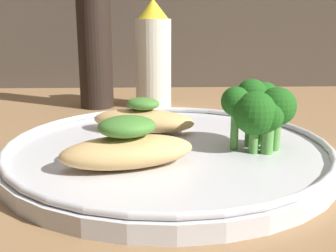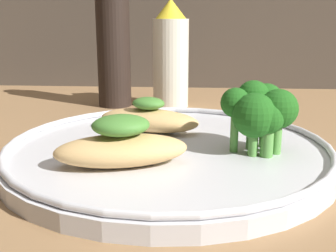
# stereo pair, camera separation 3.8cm
# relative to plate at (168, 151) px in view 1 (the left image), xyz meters

# --- Properties ---
(ground_plane) EXTENTS (1.80, 1.80, 0.01)m
(ground_plane) POSITION_rel_plate_xyz_m (0.00, 0.00, -0.01)
(ground_plane) COLOR #936D47
(plate) EXTENTS (0.30, 0.30, 0.02)m
(plate) POSITION_rel_plate_xyz_m (0.00, 0.00, 0.00)
(plate) COLOR silver
(plate) RESTS_ON ground_plane
(grilled_meat_front) EXTENTS (0.12, 0.07, 0.04)m
(grilled_meat_front) POSITION_rel_plate_xyz_m (-0.03, -0.05, 0.02)
(grilled_meat_front) COLOR tan
(grilled_meat_front) RESTS_ON plate
(grilled_meat_middle) EXTENTS (0.12, 0.07, 0.04)m
(grilled_meat_middle) POSITION_rel_plate_xyz_m (-0.02, 0.05, 0.02)
(grilled_meat_middle) COLOR tan
(grilled_meat_middle) RESTS_ON plate
(broccoli_bunch) EXTENTS (0.07, 0.06, 0.06)m
(broccoli_bunch) POSITION_rel_plate_xyz_m (0.08, -0.01, 0.04)
(broccoli_bunch) COLOR #569942
(broccoli_bunch) RESTS_ON plate
(sauce_bottle) EXTENTS (0.05, 0.05, 0.16)m
(sauce_bottle) POSITION_rel_plate_xyz_m (-0.01, 0.24, 0.06)
(sauce_bottle) COLOR silver
(sauce_bottle) RESTS_ON ground_plane
(pepper_grinder) EXTENTS (0.05, 0.05, 0.19)m
(pepper_grinder) POSITION_rel_plate_xyz_m (-0.10, 0.24, 0.08)
(pepper_grinder) COLOR black
(pepper_grinder) RESTS_ON ground_plane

